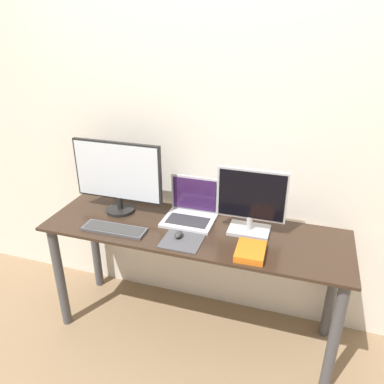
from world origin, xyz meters
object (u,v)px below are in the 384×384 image
at_px(laptop, 191,209).
at_px(book, 250,252).
at_px(monitor_right, 251,202).
at_px(monitor_left, 118,175).
at_px(keyboard, 114,229).
at_px(mouse, 179,235).

relative_size(laptop, book, 1.54).
bearing_deg(laptop, monitor_right, -7.36).
bearing_deg(monitor_left, keyboard, -71.17).
xyz_separation_m(mouse, book, (0.42, -0.04, -0.00)).
xyz_separation_m(monitor_right, mouse, (-0.37, -0.19, -0.17)).
xyz_separation_m(keyboard, book, (0.81, -0.00, 0.01)).
distance_m(mouse, book, 0.42).
bearing_deg(mouse, monitor_left, 157.51).
relative_size(mouse, book, 0.34).
bearing_deg(keyboard, monitor_right, 16.96).
bearing_deg(monitor_left, laptop, 5.89).
distance_m(monitor_right, keyboard, 0.81).
bearing_deg(book, keyboard, 179.83).
bearing_deg(mouse, keyboard, -174.45).
xyz_separation_m(monitor_left, laptop, (0.46, 0.05, -0.19)).
bearing_deg(monitor_left, book, -14.80).
relative_size(monitor_left, monitor_right, 1.47).
xyz_separation_m(monitor_right, book, (0.05, -0.23, -0.18)).
xyz_separation_m(monitor_left, book, (0.88, -0.23, -0.23)).
bearing_deg(monitor_right, book, -78.48).
relative_size(keyboard, mouse, 5.64).
relative_size(keyboard, book, 1.92).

